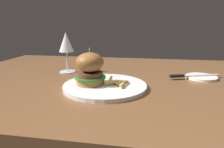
# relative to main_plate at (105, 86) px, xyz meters

# --- Properties ---
(dining_table) EXTENTS (1.45, 0.97, 0.74)m
(dining_table) POSITION_rel_main_plate_xyz_m (0.02, 0.15, -0.08)
(dining_table) COLOR brown
(dining_table) RESTS_ON ground
(main_plate) EXTENTS (0.29, 0.29, 0.01)m
(main_plate) POSITION_rel_main_plate_xyz_m (0.00, 0.00, 0.00)
(main_plate) COLOR white
(main_plate) RESTS_ON dining_table
(burger_sandwich) EXTENTS (0.11, 0.11, 0.13)m
(burger_sandwich) POSITION_rel_main_plate_xyz_m (-0.05, -0.01, 0.06)
(burger_sandwich) COLOR #9E6B38
(burger_sandwich) RESTS_ON main_plate
(fries_pile) EXTENTS (0.08, 0.10, 0.02)m
(fries_pile) POSITION_rel_main_plate_xyz_m (0.04, -0.00, 0.02)
(fries_pile) COLOR #E0B251
(fries_pile) RESTS_ON main_plate
(wine_glass) EXTENTS (0.07, 0.07, 0.18)m
(wine_glass) POSITION_rel_main_plate_xyz_m (-0.22, 0.20, 0.12)
(wine_glass) COLOR silver
(wine_glass) RESTS_ON dining_table
(bread_plate) EXTENTS (0.12, 0.12, 0.01)m
(bread_plate) POSITION_rel_main_plate_xyz_m (0.37, 0.19, -0.00)
(bread_plate) COLOR white
(bread_plate) RESTS_ON dining_table
(table_knife) EXTENTS (0.21, 0.08, 0.01)m
(table_knife) POSITION_rel_main_plate_xyz_m (0.32, 0.17, 0.01)
(table_knife) COLOR silver
(table_knife) RESTS_ON bread_plate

